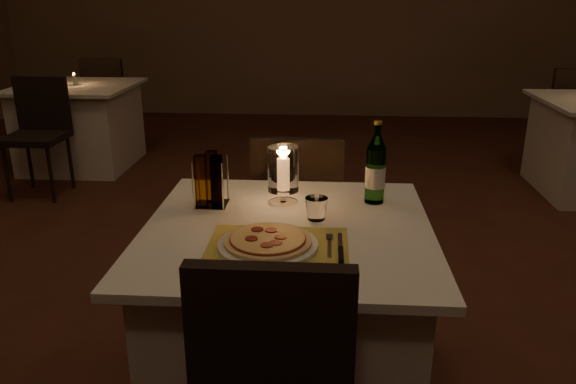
# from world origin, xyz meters

# --- Properties ---
(floor) EXTENTS (8.00, 10.00, 0.02)m
(floor) POSITION_xyz_m (0.00, 0.00, -0.01)
(floor) COLOR #4D2418
(floor) RESTS_ON ground
(main_table) EXTENTS (1.00, 1.00, 0.74)m
(main_table) POSITION_xyz_m (-0.02, -0.47, 0.37)
(main_table) COLOR silver
(main_table) RESTS_ON ground
(chair_far) EXTENTS (0.42, 0.42, 0.90)m
(chair_far) POSITION_xyz_m (-0.02, 0.24, 0.55)
(chair_far) COLOR black
(chair_far) RESTS_ON ground
(placemat) EXTENTS (0.45, 0.34, 0.00)m
(placemat) POSITION_xyz_m (-0.04, -0.65, 0.74)
(placemat) COLOR #B39E3E
(placemat) RESTS_ON main_table
(plate) EXTENTS (0.32, 0.32, 0.01)m
(plate) POSITION_xyz_m (-0.07, -0.65, 0.75)
(plate) COLOR white
(plate) RESTS_ON placemat
(pizza) EXTENTS (0.28, 0.28, 0.02)m
(pizza) POSITION_xyz_m (-0.07, -0.65, 0.77)
(pizza) COLOR #D8B77F
(pizza) RESTS_ON plate
(fork) EXTENTS (0.02, 0.18, 0.00)m
(fork) POSITION_xyz_m (0.12, -0.62, 0.75)
(fork) COLOR silver
(fork) RESTS_ON placemat
(knife) EXTENTS (0.02, 0.22, 0.01)m
(knife) POSITION_xyz_m (0.16, -0.68, 0.75)
(knife) COLOR black
(knife) RESTS_ON placemat
(tumbler) EXTENTS (0.08, 0.08, 0.08)m
(tumbler) POSITION_xyz_m (0.08, -0.40, 0.78)
(tumbler) COLOR white
(tumbler) RESTS_ON main_table
(water_bottle) EXTENTS (0.08, 0.08, 0.32)m
(water_bottle) POSITION_xyz_m (0.30, -0.21, 0.87)
(water_bottle) COLOR #5FA257
(water_bottle) RESTS_ON main_table
(hurricane_candle) EXTENTS (0.12, 0.12, 0.23)m
(hurricane_candle) POSITION_xyz_m (-0.05, -0.26, 0.87)
(hurricane_candle) COLOR white
(hurricane_candle) RESTS_ON main_table
(cruet_caddy) EXTENTS (0.12, 0.12, 0.21)m
(cruet_caddy) POSITION_xyz_m (-0.32, -0.30, 0.84)
(cruet_caddy) COLOR white
(cruet_caddy) RESTS_ON main_table
(neighbor_table_left) EXTENTS (1.00, 1.00, 0.74)m
(neighbor_table_left) POSITION_xyz_m (-2.12, 2.57, 0.37)
(neighbor_table_left) COLOR silver
(neighbor_table_left) RESTS_ON ground
(neighbor_chair_la) EXTENTS (0.42, 0.42, 0.90)m
(neighbor_chair_la) POSITION_xyz_m (-2.12, 1.86, 0.55)
(neighbor_chair_la) COLOR black
(neighbor_chair_la) RESTS_ON ground
(neighbor_chair_lb) EXTENTS (0.42, 0.42, 0.90)m
(neighbor_chair_lb) POSITION_xyz_m (-2.12, 3.29, 0.55)
(neighbor_chair_lb) COLOR black
(neighbor_chair_lb) RESTS_ON ground
(neighbor_candle_left) EXTENTS (0.03, 0.03, 0.11)m
(neighbor_candle_left) POSITION_xyz_m (-2.12, 2.57, 0.79)
(neighbor_candle_left) COLOR white
(neighbor_candle_left) RESTS_ON neighbor_table_left
(neighbor_chair_rb) EXTENTS (0.42, 0.42, 0.90)m
(neighbor_chair_rb) POSITION_xyz_m (2.26, 2.84, 0.55)
(neighbor_chair_rb) COLOR black
(neighbor_chair_rb) RESTS_ON ground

